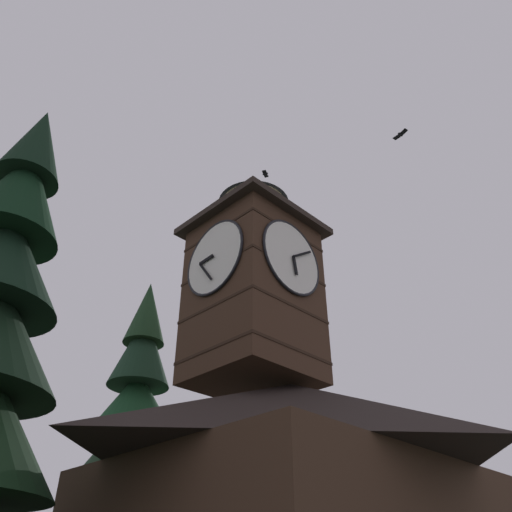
# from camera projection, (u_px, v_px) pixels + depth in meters

# --- Properties ---
(building_main) EXTENTS (10.87, 9.45, 7.61)m
(building_main) POSITION_uv_depth(u_px,v_px,m) (296.00, 510.00, 14.62)
(building_main) COLOR #3F2A1D
(building_main) RESTS_ON ground_plane
(clock_tower) EXTENTS (4.42, 4.42, 8.98)m
(clock_tower) POSITION_uv_depth(u_px,v_px,m) (253.00, 279.00, 18.89)
(clock_tower) COLOR #422B1E
(clock_tower) RESTS_ON building_main
(pine_tree_behind) EXTENTS (5.79, 5.79, 14.21)m
(pine_tree_behind) POSITION_uv_depth(u_px,v_px,m) (126.00, 478.00, 19.66)
(pine_tree_behind) COLOR #473323
(pine_tree_behind) RESTS_ON ground_plane
(moon) EXTENTS (2.20, 2.20, 2.20)m
(moon) POSITION_uv_depth(u_px,v_px,m) (152.00, 418.00, 46.13)
(moon) COLOR silver
(flying_bird_high) EXTENTS (0.55, 0.41, 0.16)m
(flying_bird_high) POSITION_uv_depth(u_px,v_px,m) (265.00, 174.00, 25.80)
(flying_bird_high) COLOR black
(flying_bird_low) EXTENTS (0.30, 0.71, 0.15)m
(flying_bird_low) POSITION_uv_depth(u_px,v_px,m) (400.00, 135.00, 21.54)
(flying_bird_low) COLOR black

